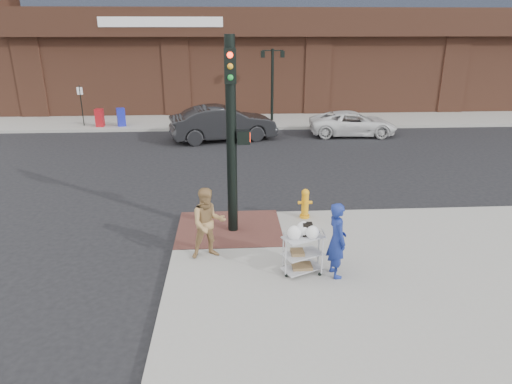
{
  "coord_description": "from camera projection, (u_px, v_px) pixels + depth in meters",
  "views": [
    {
      "loc": [
        -0.58,
        -10.42,
        5.32
      ],
      "look_at": [
        0.11,
        0.72,
        1.25
      ],
      "focal_mm": 32.0,
      "sensor_mm": 36.0,
      "label": 1
    }
  ],
  "objects": [
    {
      "name": "traffic_signal_pole",
      "position": [
        232.0,
        132.0,
        11.35
      ],
      "size": [
        0.61,
        0.51,
        5.0
      ],
      "color": "black",
      "rests_on": "sidewalk_near"
    },
    {
      "name": "utility_cart",
      "position": [
        303.0,
        251.0,
        10.0
      ],
      "size": [
        0.97,
        0.79,
        1.18
      ],
      "color": "#A9AAAE",
      "rests_on": "sidewalk_near"
    },
    {
      "name": "parking_sign",
      "position": [
        82.0,
        106.0,
        24.77
      ],
      "size": [
        0.05,
        0.05,
        2.2
      ],
      "primitive_type": "cylinder",
      "color": "black",
      "rests_on": "sidewalk_far"
    },
    {
      "name": "sidewalk_far",
      "position": [
        368.0,
        86.0,
        42.34
      ],
      "size": [
        65.0,
        36.0,
        0.15
      ],
      "primitive_type": "cube",
      "color": "#97958F",
      "rests_on": "ground"
    },
    {
      "name": "pedestrian_tan",
      "position": [
        208.0,
        223.0,
        10.6
      ],
      "size": [
        0.96,
        0.82,
        1.71
      ],
      "primitive_type": "imported",
      "rotation": [
        0.0,
        0.0,
        0.23
      ],
      "color": "#9D784A",
      "rests_on": "sidewalk_near"
    },
    {
      "name": "sedan_dark",
      "position": [
        223.0,
        123.0,
        22.34
      ],
      "size": [
        5.41,
        2.9,
        1.69
      ],
      "primitive_type": "imported",
      "rotation": [
        0.0,
        0.0,
        1.8
      ],
      "color": "black",
      "rests_on": "ground"
    },
    {
      "name": "ground",
      "position": [
        253.0,
        248.0,
        11.63
      ],
      "size": [
        220.0,
        220.0,
        0.0
      ],
      "primitive_type": "plane",
      "color": "black",
      "rests_on": "ground"
    },
    {
      "name": "lamp_post",
      "position": [
        272.0,
        77.0,
        25.85
      ],
      "size": [
        1.32,
        0.22,
        4.0
      ],
      "color": "black",
      "rests_on": "sidewalk_far"
    },
    {
      "name": "fire_hydrant",
      "position": [
        305.0,
        203.0,
        12.95
      ],
      "size": [
        0.41,
        0.28,
        0.86
      ],
      "color": "orange",
      "rests_on": "sidewalk_near"
    },
    {
      "name": "newsbox_red",
      "position": [
        100.0,
        118.0,
        24.8
      ],
      "size": [
        0.43,
        0.4,
        0.97
      ],
      "primitive_type": "cube",
      "rotation": [
        0.0,
        0.0,
        -0.07
      ],
      "color": "#A51219",
      "rests_on": "sidewalk_far"
    },
    {
      "name": "newsbox_blue",
      "position": [
        121.0,
        117.0,
        24.92
      ],
      "size": [
        0.52,
        0.49,
        0.99
      ],
      "primitive_type": "cube",
      "rotation": [
        0.0,
        0.0,
        0.35
      ],
      "color": "#1A21A9",
      "rests_on": "sidewalk_far"
    },
    {
      "name": "minivan_white",
      "position": [
        353.0,
        124.0,
        23.42
      ],
      "size": [
        4.52,
        2.25,
        1.23
      ],
      "primitive_type": "imported",
      "rotation": [
        0.0,
        0.0,
        1.52
      ],
      "color": "silver",
      "rests_on": "ground"
    },
    {
      "name": "brick_curb_ramp",
      "position": [
        229.0,
        228.0,
        12.38
      ],
      "size": [
        2.8,
        2.4,
        0.01
      ],
      "primitive_type": "cube",
      "color": "#532B26",
      "rests_on": "sidewalk_near"
    },
    {
      "name": "woman_blue",
      "position": [
        337.0,
        240.0,
        9.79
      ],
      "size": [
        0.5,
        0.67,
        1.7
      ],
      "primitive_type": "imported",
      "rotation": [
        0.0,
        0.0,
        1.73
      ],
      "color": "navy",
      "rests_on": "sidewalk_near"
    }
  ]
}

